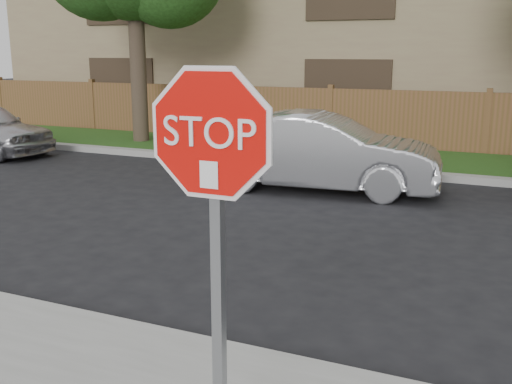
% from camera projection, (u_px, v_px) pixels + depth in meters
% --- Properties ---
extents(far_curb, '(70.00, 0.30, 0.15)m').
position_uv_depth(far_curb, '(474.00, 180.00, 11.96)').
color(far_curb, gray).
rests_on(far_curb, ground).
extents(grass_strip, '(70.00, 3.00, 0.12)m').
position_uv_depth(grass_strip, '(480.00, 166.00, 13.43)').
color(grass_strip, '#1E4714').
rests_on(grass_strip, ground).
extents(fence, '(70.00, 0.12, 1.60)m').
position_uv_depth(fence, '(487.00, 125.00, 14.68)').
color(fence, brown).
rests_on(fence, ground).
extents(apartment_building, '(35.20, 9.20, 7.20)m').
position_uv_depth(apartment_building, '(505.00, 20.00, 19.04)').
color(apartment_building, '#887154').
rests_on(apartment_building, ground).
extents(stop_sign, '(1.01, 0.13, 2.55)m').
position_uv_depth(stop_sign, '(213.00, 191.00, 3.28)').
color(stop_sign, gray).
rests_on(stop_sign, sidewalk_near).
extents(sedan_left, '(4.57, 2.00, 1.46)m').
position_uv_depth(sedan_left, '(320.00, 152.00, 11.21)').
color(sedan_left, silver).
rests_on(sedan_left, ground).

